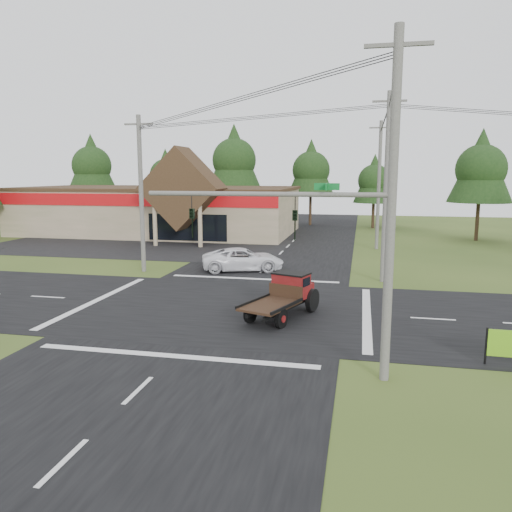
# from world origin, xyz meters

# --- Properties ---
(ground) EXTENTS (120.00, 120.00, 0.00)m
(ground) POSITION_xyz_m (0.00, 0.00, 0.00)
(ground) COLOR #344A1A
(ground) RESTS_ON ground
(road_ns) EXTENTS (12.00, 120.00, 0.02)m
(road_ns) POSITION_xyz_m (0.00, 0.00, 0.01)
(road_ns) COLOR black
(road_ns) RESTS_ON ground
(road_ew) EXTENTS (120.00, 12.00, 0.02)m
(road_ew) POSITION_xyz_m (0.00, 0.00, 0.01)
(road_ew) COLOR black
(road_ew) RESTS_ON ground
(parking_apron) EXTENTS (28.00, 14.00, 0.02)m
(parking_apron) POSITION_xyz_m (-14.00, 19.00, 0.01)
(parking_apron) COLOR black
(parking_apron) RESTS_ON ground
(cvs_building) EXTENTS (30.40, 18.20, 9.19)m
(cvs_building) POSITION_xyz_m (-15.70, 29.57, 2.78)
(cvs_building) COLOR gray
(cvs_building) RESTS_ON ground
(traffic_signal_mast) EXTENTS (8.12, 0.24, 7.00)m
(traffic_signal_mast) POSITION_xyz_m (5.82, -7.50, 4.43)
(traffic_signal_mast) COLOR #595651
(traffic_signal_mast) RESTS_ON ground
(utility_pole_nr) EXTENTS (2.00, 0.30, 11.00)m
(utility_pole_nr) POSITION_xyz_m (7.50, -7.50, 5.64)
(utility_pole_nr) COLOR #595651
(utility_pole_nr) RESTS_ON ground
(utility_pole_nw) EXTENTS (2.00, 0.30, 10.50)m
(utility_pole_nw) POSITION_xyz_m (-8.00, 8.00, 5.39)
(utility_pole_nw) COLOR #595651
(utility_pole_nw) RESTS_ON ground
(utility_pole_ne) EXTENTS (2.00, 0.30, 11.50)m
(utility_pole_ne) POSITION_xyz_m (8.00, 8.00, 5.89)
(utility_pole_ne) COLOR #595651
(utility_pole_ne) RESTS_ON ground
(utility_pole_n) EXTENTS (2.00, 0.30, 11.20)m
(utility_pole_n) POSITION_xyz_m (8.00, 22.00, 5.74)
(utility_pole_n) COLOR #595651
(utility_pole_n) RESTS_ON ground
(tree_row_a) EXTENTS (6.72, 6.72, 12.12)m
(tree_row_a) POSITION_xyz_m (-30.00, 40.00, 8.05)
(tree_row_a) COLOR #332316
(tree_row_a) RESTS_ON ground
(tree_row_b) EXTENTS (5.60, 5.60, 10.10)m
(tree_row_b) POSITION_xyz_m (-20.00, 42.00, 6.70)
(tree_row_b) COLOR #332316
(tree_row_b) RESTS_ON ground
(tree_row_c) EXTENTS (7.28, 7.28, 13.13)m
(tree_row_c) POSITION_xyz_m (-10.00, 41.00, 8.72)
(tree_row_c) COLOR #332316
(tree_row_c) RESTS_ON ground
(tree_row_d) EXTENTS (6.16, 6.16, 11.11)m
(tree_row_d) POSITION_xyz_m (0.00, 42.00, 7.38)
(tree_row_d) COLOR #332316
(tree_row_d) RESTS_ON ground
(tree_row_e) EXTENTS (5.04, 5.04, 9.09)m
(tree_row_e) POSITION_xyz_m (8.00, 40.00, 6.03)
(tree_row_e) COLOR #332316
(tree_row_e) RESTS_ON ground
(tree_side_ne) EXTENTS (6.16, 6.16, 11.11)m
(tree_side_ne) POSITION_xyz_m (18.00, 30.00, 7.38)
(tree_side_ne) COLOR #332316
(tree_side_ne) RESTS_ON ground
(antique_flatbed_truck) EXTENTS (3.40, 5.19, 2.03)m
(antique_flatbed_truck) POSITION_xyz_m (3.08, -1.22, 1.01)
(antique_flatbed_truck) COLOR #5B0F0D
(antique_flatbed_truck) RESTS_ON ground
(white_pickup) EXTENTS (6.17, 4.20, 1.57)m
(white_pickup) POSITION_xyz_m (-1.37, 9.74, 0.78)
(white_pickup) COLOR white
(white_pickup) RESTS_ON ground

